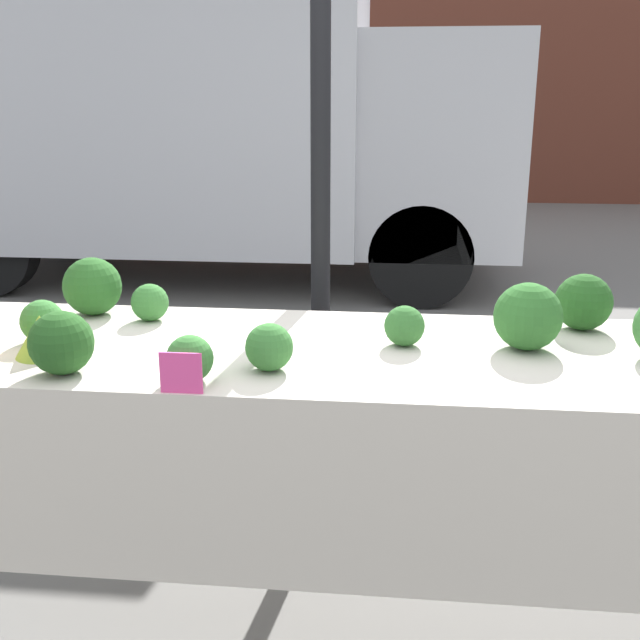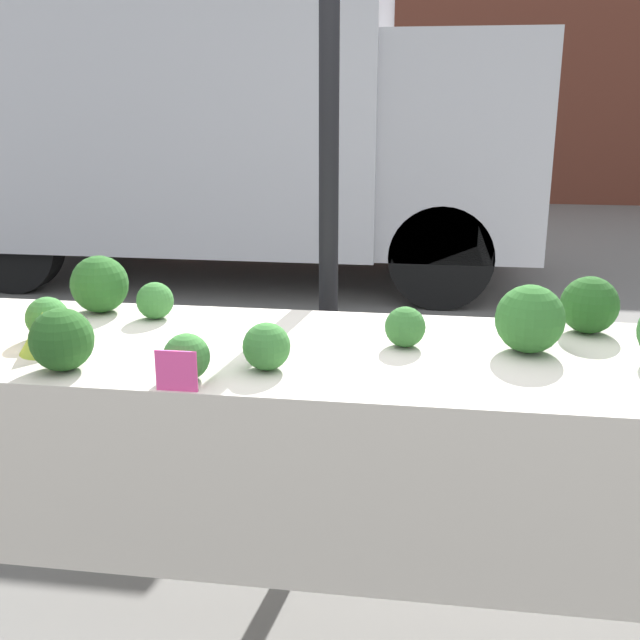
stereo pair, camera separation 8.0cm
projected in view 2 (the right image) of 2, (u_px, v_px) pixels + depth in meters
ground_plane at (320, 616)px, 2.30m from camera, size 40.00×40.00×0.00m
building_facade at (418, 43)px, 11.34m from camera, size 16.00×0.60×4.71m
tent_pole at (329, 225)px, 2.66m from camera, size 0.07×0.07×2.20m
parked_truck at (215, 113)px, 6.39m from camera, size 5.05×2.04×2.65m
market_table at (316, 394)px, 2.02m from camera, size 2.33×0.75×0.87m
romanesco_head at (44, 332)px, 2.01m from camera, size 0.14×0.14×0.11m
broccoli_head_1 at (47, 318)px, 2.12m from camera, size 0.12×0.12×0.12m
broccoli_head_2 at (267, 346)px, 1.88m from camera, size 0.12×0.12×0.12m
broccoli_head_3 at (589, 305)px, 2.17m from camera, size 0.17×0.17×0.17m
broccoli_head_4 at (187, 357)px, 1.81m from camera, size 0.11×0.11×0.11m
broccoli_head_5 at (530, 319)px, 2.00m from camera, size 0.18×0.18×0.18m
broccoli_head_6 at (100, 284)px, 2.38m from camera, size 0.18×0.18×0.18m
broccoli_head_7 at (405, 327)px, 2.05m from camera, size 0.11×0.11×0.11m
broccoli_head_8 at (155, 301)px, 2.32m from camera, size 0.12×0.12×0.12m
broccoli_head_9 at (62, 340)px, 1.87m from camera, size 0.16×0.16×0.16m
price_sign at (176, 371)px, 1.74m from camera, size 0.10×0.01×0.10m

